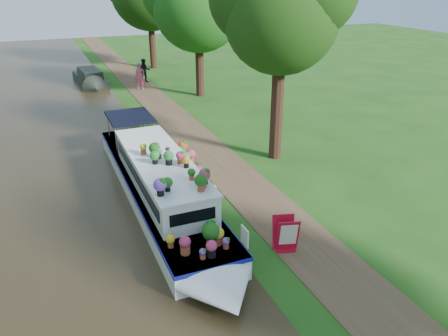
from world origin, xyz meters
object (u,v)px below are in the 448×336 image
at_px(pedestrian_pink, 140,76).
at_px(pedestrian_dark, 145,71).
at_px(sandwich_board, 286,235).
at_px(second_boat, 90,78).
at_px(plant_boat, 162,184).

height_order(pedestrian_pink, pedestrian_dark, pedestrian_pink).
bearing_deg(sandwich_board, pedestrian_pink, 105.00).
height_order(second_boat, sandwich_board, second_boat).
xyz_separation_m(plant_boat, pedestrian_pink, (3.26, 17.77, 0.14)).
distance_m(second_boat, sandwich_board, 25.32).
distance_m(sandwich_board, pedestrian_pink, 22.00).
relative_size(plant_boat, second_boat, 2.22).
height_order(plant_boat, second_boat, plant_boat).
bearing_deg(plant_boat, pedestrian_dark, 78.29).
relative_size(pedestrian_pink, pedestrian_dark, 1.07).
bearing_deg(sandwich_board, second_boat, 112.33).
bearing_deg(pedestrian_dark, pedestrian_pink, -107.26).
bearing_deg(second_boat, pedestrian_dark, -18.44).
xyz_separation_m(second_boat, pedestrian_pink, (3.15, -3.20, 0.52)).
bearing_deg(pedestrian_pink, second_boat, 138.48).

